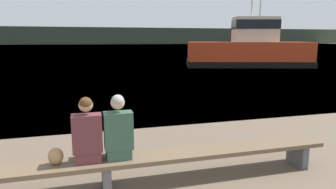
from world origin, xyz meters
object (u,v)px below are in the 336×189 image
(person_right, at_px, (118,131))
(tugboat_red, at_px, (249,51))
(bench_main, at_px, (106,165))
(moored_sailboat, at_px, (262,52))
(shopping_bag, at_px, (56,156))
(person_left, at_px, (87,134))

(person_right, distance_m, tugboat_red, 21.60)
(bench_main, height_order, moored_sailboat, moored_sailboat)
(shopping_bag, bearing_deg, person_left, -2.80)
(moored_sailboat, bearing_deg, tugboat_red, 154.72)
(tugboat_red, bearing_deg, moored_sailboat, -20.80)
(bench_main, xyz_separation_m, tugboat_red, (12.65, 17.65, 0.87))
(shopping_bag, height_order, tugboat_red, tugboat_red)
(bench_main, xyz_separation_m, moored_sailboat, (19.93, 27.16, 0.31))
(person_left, bearing_deg, tugboat_red, 53.84)
(person_right, height_order, moored_sailboat, moored_sailboat)
(shopping_bag, bearing_deg, moored_sailboat, 52.78)
(bench_main, bearing_deg, person_left, 179.94)
(person_left, xyz_separation_m, person_right, (0.44, -0.00, 0.01))
(person_right, bearing_deg, person_left, 179.93)
(bench_main, relative_size, tugboat_red, 0.70)
(shopping_bag, xyz_separation_m, tugboat_red, (13.34, 17.62, 0.67))
(person_left, height_order, shopping_bag, person_left)
(shopping_bag, xyz_separation_m, moored_sailboat, (20.61, 27.14, 0.11))
(person_left, bearing_deg, bench_main, -0.06)
(person_left, relative_size, tugboat_red, 0.09)
(bench_main, height_order, person_left, person_left)
(person_right, relative_size, moored_sailboat, 0.11)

